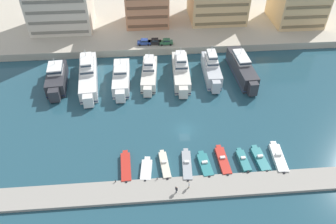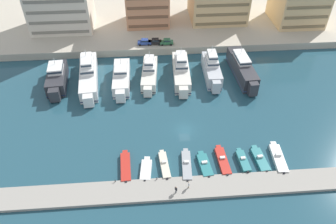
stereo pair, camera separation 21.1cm
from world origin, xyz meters
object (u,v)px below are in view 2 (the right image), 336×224
at_px(motorboat_cream_mid_left, 164,165).
at_px(yacht_silver_center_right, 212,69).
at_px(yacht_charcoal_far_left, 57,78).
at_px(motorboat_grey_center_left, 187,165).
at_px(yacht_white_left, 88,74).
at_px(pedestrian_near_edge, 189,184).
at_px(yacht_charcoal_mid_right, 242,68).
at_px(motorboat_teal_right, 260,159).
at_px(car_green_mid_left, 167,42).
at_px(yacht_white_mid_left, 121,77).
at_px(motorboat_white_far_right, 278,158).
at_px(pedestrian_mid_deck, 176,189).
at_px(motorboat_teal_mid_right, 243,161).
at_px(motorboat_red_far_left, 126,167).
at_px(yacht_ivory_center_left, 149,72).
at_px(motorboat_white_left, 146,170).
at_px(motorboat_red_center_right, 223,161).
at_px(car_black_left, 155,41).
at_px(yacht_ivory_center, 181,71).
at_px(car_blue_far_left, 145,42).

bearing_deg(motorboat_cream_mid_left, yacht_silver_center_right, 64.10).
relative_size(yacht_charcoal_far_left, yacht_silver_center_right, 0.96).
relative_size(yacht_silver_center_right, motorboat_grey_center_left, 1.94).
xyz_separation_m(yacht_white_left, pedestrian_near_edge, (22.85, -37.88, -0.75)).
bearing_deg(yacht_charcoal_mid_right, pedestrian_near_edge, -117.69).
bearing_deg(motorboat_teal_right, car_green_mid_left, 109.18).
height_order(yacht_white_mid_left, car_green_mid_left, yacht_white_mid_left).
height_order(motorboat_white_far_right, pedestrian_mid_deck, pedestrian_mid_deck).
bearing_deg(motorboat_teal_mid_right, car_green_mid_left, 104.84).
bearing_deg(yacht_charcoal_mid_right, pedestrian_mid_deck, -120.02).
relative_size(motorboat_red_far_left, motorboat_white_far_right, 0.97).
height_order(yacht_ivory_center_left, motorboat_grey_center_left, yacht_ivory_center_left).
height_order(yacht_white_left, car_green_mid_left, yacht_white_left).
xyz_separation_m(motorboat_white_left, motorboat_teal_right, (24.01, 0.96, 0.02)).
distance_m(yacht_ivory_center_left, motorboat_red_center_right, 34.79).
height_order(motorboat_red_far_left, motorboat_teal_mid_right, motorboat_teal_mid_right).
bearing_deg(car_black_left, yacht_ivory_center_left, -98.41).
xyz_separation_m(motorboat_white_left, motorboat_grey_center_left, (8.38, 0.46, 0.09)).
xyz_separation_m(yacht_silver_center_right, motorboat_cream_mid_left, (-15.39, -31.69, -2.09)).
relative_size(yacht_ivory_center_left, motorboat_teal_mid_right, 2.62).
relative_size(motorboat_red_center_right, car_black_left, 2.01).
distance_m(car_black_left, car_green_mid_left, 3.65).
height_order(car_black_left, pedestrian_mid_deck, car_black_left).
bearing_deg(car_green_mid_left, yacht_ivory_center_left, -111.59).
bearing_deg(motorboat_cream_mid_left, yacht_charcoal_far_left, 131.01).
height_order(yacht_charcoal_mid_right, motorboat_teal_mid_right, yacht_charcoal_mid_right).
bearing_deg(car_green_mid_left, pedestrian_near_edge, -89.66).
relative_size(motorboat_cream_mid_left, motorboat_grey_center_left, 0.91).
bearing_deg(yacht_ivory_center, yacht_white_left, -179.90).
height_order(motorboat_red_far_left, car_blue_far_left, car_blue_far_left).
height_order(motorboat_teal_right, car_black_left, car_black_left).
relative_size(yacht_ivory_center_left, pedestrian_mid_deck, 10.15).
bearing_deg(car_green_mid_left, motorboat_teal_right, -70.82).
height_order(car_green_mid_left, pedestrian_mid_deck, car_green_mid_left).
bearing_deg(motorboat_red_center_right, yacht_silver_center_right, 84.26).
distance_m(yacht_ivory_center_left, yacht_charcoal_mid_right, 25.96).
distance_m(yacht_charcoal_mid_right, motorboat_white_far_right, 31.57).
distance_m(motorboat_teal_right, car_blue_far_left, 52.58).
xyz_separation_m(motorboat_white_far_right, car_green_mid_left, (-20.11, 46.83, 2.74)).
distance_m(motorboat_teal_right, car_green_mid_left, 49.55).
relative_size(yacht_ivory_center, motorboat_red_center_right, 2.35).
height_order(yacht_silver_center_right, motorboat_white_far_right, yacht_silver_center_right).
relative_size(yacht_silver_center_right, car_blue_far_left, 4.05).
distance_m(motorboat_red_far_left, motorboat_teal_right, 28.19).
relative_size(motorboat_teal_mid_right, car_blue_far_left, 1.59).
bearing_deg(pedestrian_near_edge, yacht_charcoal_mid_right, 62.31).
relative_size(motorboat_teal_mid_right, motorboat_teal_right, 0.88).
distance_m(motorboat_red_center_right, car_black_left, 48.63).
bearing_deg(pedestrian_near_edge, car_green_mid_left, 90.34).
bearing_deg(motorboat_white_far_right, pedestrian_mid_deck, -162.44).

